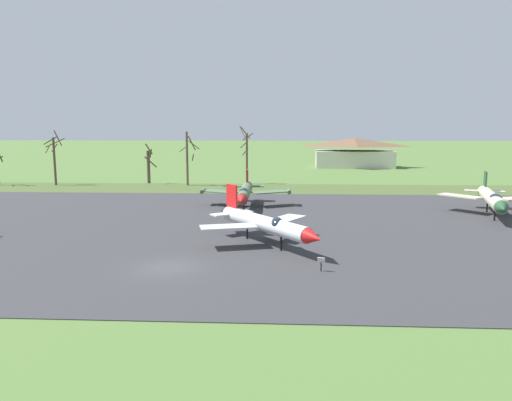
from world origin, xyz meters
name	(u,v)px	position (x,y,z in m)	size (l,w,h in m)	color
ground_plane	(169,268)	(0.00, 0.00, 0.00)	(600.00, 600.00, 0.00)	#4C6B33
asphalt_apron	(202,227)	(0.00, 13.60, 0.03)	(103.80, 45.33, 0.05)	#333335
grass_verge_strip	(232,188)	(0.00, 42.26, 0.03)	(163.80, 12.00, 0.06)	#425529
jet_fighter_front_left	(265,223)	(6.31, 6.55, 1.84)	(9.72, 11.40, 4.45)	silver
info_placard_front_left	(321,263)	(10.25, -0.36, 0.62)	(0.53, 0.34, 1.01)	black
jet_fighter_front_right	(492,198)	(29.85, 20.24, 2.00)	(10.37, 13.81, 4.36)	#B7B293
jet_fighter_rear_center	(245,192)	(3.35, 24.55, 1.89)	(10.98, 13.23, 4.10)	#4C6B47
info_placard_rear_center	(241,214)	(3.44, 17.61, 0.59)	(0.48, 0.22, 0.99)	black
bare_tree_left_of_center	(54,157)	(-29.20, 45.13, 4.63)	(3.02, 3.04, 8.97)	brown
bare_tree_center	(149,165)	(-14.64, 48.44, 3.09)	(1.86, 2.32, 6.77)	brown
bare_tree_right_of_center	(188,157)	(-7.45, 45.74, 4.67)	(3.18, 3.17, 8.71)	brown
bare_tree_far_right	(246,154)	(1.77, 49.08, 4.94)	(2.34, 2.37, 9.60)	brown
visitor_building	(354,153)	(24.75, 83.44, 3.37)	(19.10, 10.44, 6.88)	beige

